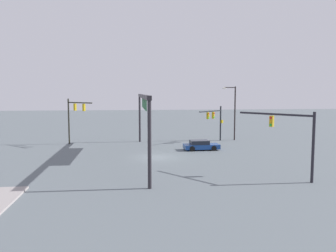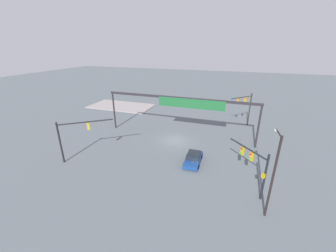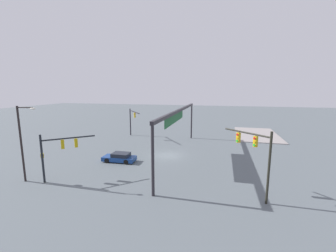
{
  "view_description": "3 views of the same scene",
  "coord_description": "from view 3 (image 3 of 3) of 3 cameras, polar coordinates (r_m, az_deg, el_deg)",
  "views": [
    {
      "loc": [
        37.09,
        -2.99,
        7.1
      ],
      "look_at": [
        -2.84,
        1.45,
        3.15
      ],
      "focal_mm": 36.92,
      "sensor_mm": 36.0,
      "label": 1
    },
    {
      "loc": [
        -8.87,
        29.04,
        14.44
      ],
      "look_at": [
        0.44,
        2.29,
        3.3
      ],
      "focal_mm": 22.05,
      "sensor_mm": 36.0,
      "label": 2
    },
    {
      "loc": [
        -29.72,
        -7.39,
        9.56
      ],
      "look_at": [
        2.84,
        0.8,
        3.87
      ],
      "focal_mm": 23.27,
      "sensor_mm": 36.0,
      "label": 3
    }
  ],
  "objects": [
    {
      "name": "sedan_car_approaching",
      "position": [
        30.02,
        -12.54,
        -8.04
      ],
      "size": [
        2.06,
        4.39,
        1.21
      ],
      "rotation": [
        0.0,
        0.0,
        1.6
      ],
      "color": "navy",
      "rests_on": "ground"
    },
    {
      "name": "traffic_signal_opposite_side",
      "position": [
        25.63,
        -27.03,
        -5.39
      ],
      "size": [
        3.72,
        4.28,
        5.07
      ],
      "rotation": [
        0.0,
        0.0,
        -0.83
      ],
      "color": "black",
      "rests_on": "ground"
    },
    {
      "name": "sidewalk_corner",
      "position": [
        50.02,
        22.22,
        -2.04
      ],
      "size": [
        15.52,
        8.31,
        0.15
      ],
      "primitive_type": "cube",
      "color": "gray",
      "rests_on": "ground"
    },
    {
      "name": "streetlamp_curved_arm",
      "position": [
        26.66,
        -33.8,
        -2.83
      ],
      "size": [
        0.45,
        2.12,
        7.93
      ],
      "rotation": [
        0.0,
        0.0,
        -1.47
      ],
      "color": "black",
      "rests_on": "ground"
    },
    {
      "name": "traffic_signal_cross_street",
      "position": [
        44.3,
        -9.34,
        2.16
      ],
      "size": [
        5.51,
        4.33,
        5.59
      ],
      "rotation": [
        0.0,
        0.0,
        -2.48
      ],
      "color": "black",
      "rests_on": "ground"
    },
    {
      "name": "ground_plane",
      "position": [
        32.09,
        0.16,
        -7.72
      ],
      "size": [
        201.71,
        201.71,
        0.0
      ],
      "primitive_type": "plane",
      "color": "#575F64"
    },
    {
      "name": "overhead_sign_gantry",
      "position": [
        30.06,
        2.77,
        2.51
      ],
      "size": [
        24.71,
        0.43,
        6.85
      ],
      "color": "#252227",
      "rests_on": "ground"
    },
    {
      "name": "traffic_signal_near_corner",
      "position": [
        20.37,
        22.15,
        -6.1
      ],
      "size": [
        3.54,
        3.67,
        6.22
      ],
      "rotation": [
        0.0,
        0.0,
        0.8
      ],
      "color": "black",
      "rests_on": "ground"
    }
  ]
}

